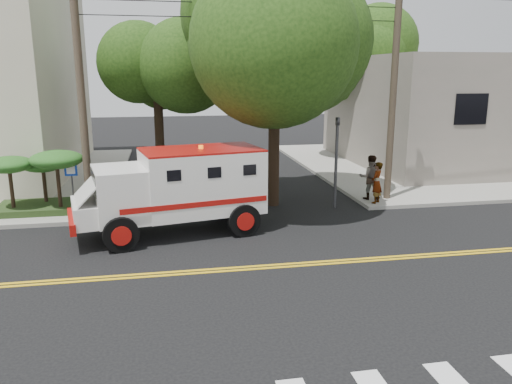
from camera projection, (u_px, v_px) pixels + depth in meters
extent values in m
plane|color=black|center=(271.00, 267.00, 13.91)|extent=(100.00, 100.00, 0.00)
cube|color=gray|center=(448.00, 164.00, 29.19)|extent=(17.00, 17.00, 0.15)
cube|color=slate|center=(471.00, 110.00, 29.21)|extent=(14.00, 12.00, 6.00)
cylinder|color=#382D23|center=(81.00, 95.00, 17.60)|extent=(0.28, 0.28, 9.00)
cylinder|color=#382D23|center=(393.00, 92.00, 19.90)|extent=(0.28, 0.28, 9.00)
cylinder|color=black|center=(274.00, 119.00, 19.57)|extent=(0.44, 0.44, 7.00)
sphere|color=#19360E|center=(275.00, 25.00, 18.75)|extent=(5.32, 5.32, 5.32)
sphere|color=#19360E|center=(310.00, 7.00, 18.09)|extent=(4.56, 4.56, 4.56)
cylinder|color=black|center=(159.00, 125.00, 24.20)|extent=(0.44, 0.44, 5.60)
sphere|color=#19360E|center=(156.00, 65.00, 23.54)|extent=(3.92, 3.92, 3.92)
sphere|color=#19360E|center=(174.00, 56.00, 23.05)|extent=(3.36, 3.36, 3.36)
cylinder|color=black|center=(353.00, 112.00, 30.01)|extent=(0.44, 0.44, 5.95)
sphere|color=#19360E|center=(356.00, 61.00, 29.32)|extent=(4.20, 4.20, 4.20)
sphere|color=#19360E|center=(375.00, 52.00, 28.80)|extent=(3.60, 3.60, 3.60)
cylinder|color=#3F3F42|center=(336.00, 164.00, 19.51)|extent=(0.12, 0.12, 3.60)
imported|color=#3F3F42|center=(337.00, 129.00, 19.20)|extent=(0.15, 0.18, 0.90)
cylinder|color=#3F3F42|center=(73.00, 191.00, 18.51)|extent=(0.06, 0.06, 2.00)
cube|color=#0C33A5|center=(71.00, 170.00, 18.26)|extent=(0.45, 0.03, 0.45)
cube|color=#1E3314|center=(42.00, 207.00, 19.02)|extent=(3.20, 2.00, 0.24)
cylinder|color=black|center=(11.00, 187.00, 18.37)|extent=(0.14, 0.14, 1.52)
ellipsoid|color=#245118|center=(9.00, 165.00, 18.17)|extent=(1.73, 1.73, 0.60)
cylinder|color=black|center=(45.00, 184.00, 19.23)|extent=(0.14, 0.14, 1.36)
ellipsoid|color=#245118|center=(43.00, 165.00, 19.05)|extent=(1.55, 1.55, 0.54)
cylinder|color=black|center=(59.00, 185.00, 18.46)|extent=(0.14, 0.14, 1.68)
ellipsoid|color=#245118|center=(56.00, 159.00, 18.24)|extent=(1.91, 1.91, 0.66)
cube|color=silver|center=(202.00, 181.00, 16.72)|extent=(4.23, 2.99, 2.07)
cube|color=silver|center=(121.00, 194.00, 15.80)|extent=(1.98, 2.44, 1.68)
cube|color=black|center=(94.00, 182.00, 15.41)|extent=(0.39, 1.66, 0.69)
cube|color=silver|center=(88.00, 212.00, 15.53)|extent=(1.26, 2.11, 0.69)
cube|color=#9B0F0B|center=(71.00, 221.00, 15.41)|extent=(0.60, 2.12, 0.35)
cube|color=#9B0F0B|center=(201.00, 150.00, 16.47)|extent=(4.23, 2.99, 0.06)
cylinder|color=black|center=(121.00, 234.00, 14.96)|extent=(1.13, 0.53, 1.09)
cylinder|color=black|center=(112.00, 215.00, 16.95)|extent=(1.13, 0.53, 1.09)
cylinder|color=black|center=(244.00, 220.00, 16.39)|extent=(1.13, 0.53, 1.09)
cylinder|color=black|center=(223.00, 204.00, 18.39)|extent=(1.13, 0.53, 1.09)
imported|color=gray|center=(377.00, 183.00, 19.91)|extent=(0.71, 0.71, 1.67)
imported|color=gray|center=(370.00, 177.00, 20.53)|extent=(1.05, 0.91, 1.84)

